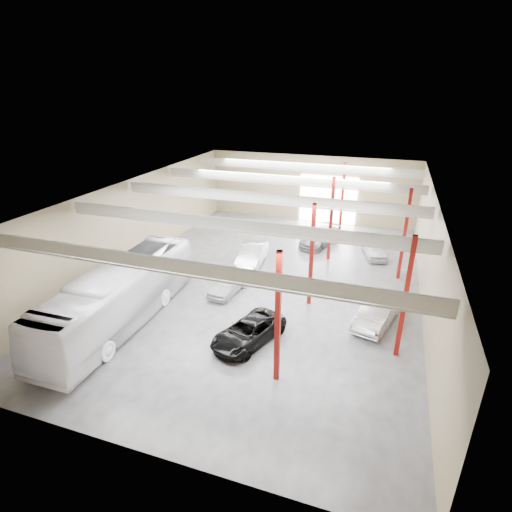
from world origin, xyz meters
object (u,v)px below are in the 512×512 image
Objects in this scene: car_row_b at (252,254)px; car_row_c at (320,237)px; black_sedan at (249,332)px; car_row_a at (228,284)px; coach_bus at (121,295)px; car_right_far at (374,248)px; car_right_near at (378,311)px.

car_row_b is 7.58m from car_row_c.
car_row_c is (4.50, 6.10, -0.10)m from car_row_b.
car_row_a is at bearing 143.11° from black_sedan.
coach_bus is 2.71× the size of black_sedan.
car_right_far is (14.12, 15.87, -1.16)m from coach_bus.
car_row_b is at bearing 65.59° from coach_bus.
car_row_c is 5.06m from car_right_far.
car_right_far reaches higher than black_sedan.
car_row_a is 0.95× the size of car_right_far.
black_sedan is 0.96× the size of car_row_b.
car_right_far reaches higher than car_row_a.
black_sedan is at bearing 2.34° from coach_bus.
black_sedan is at bearing -49.14° from car_row_a.
black_sedan is 0.96× the size of car_row_c.
black_sedan is 16.54m from car_row_c.
car_row_c is at bearing 75.84° from car_row_a.
car_row_c is at bearing 60.47° from coach_bus.
coach_bus is 21.27m from car_right_far.
car_right_near is (10.30, -5.88, -0.02)m from car_row_b.
car_row_a is 10.32m from car_right_near.
car_row_b is 1.24× the size of car_right_far.
coach_bus is 15.83m from car_right_near.
car_right_near reaches higher than car_right_far.
black_sedan is (8.10, 0.50, -1.18)m from coach_bus.
car_row_b is at bearing 97.55° from car_row_a.
black_sedan is 1.20× the size of car_right_far.
car_row_a is at bearing -95.91° from car_row_b.
coach_bus is 2.68× the size of car_right_near.
coach_bus is 3.24× the size of car_right_far.
coach_bus is 8.20m from black_sedan.
car_row_b reaches higher than car_right_near.
car_row_a is at bearing -148.18° from car_right_far.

